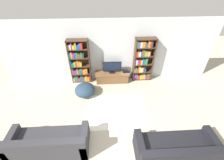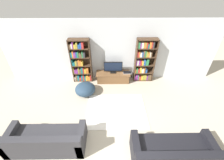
{
  "view_description": "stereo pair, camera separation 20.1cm",
  "coord_description": "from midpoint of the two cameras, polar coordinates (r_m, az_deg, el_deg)",
  "views": [
    {
      "loc": [
        -0.24,
        -1.41,
        4.03
      ],
      "look_at": [
        0.02,
        3.05,
        0.7
      ],
      "focal_mm": 24.0,
      "sensor_mm": 36.0,
      "label": 1
    },
    {
      "loc": [
        -0.04,
        -1.41,
        4.03
      ],
      "look_at": [
        0.02,
        3.05,
        0.7
      ],
      "focal_mm": 24.0,
      "sensor_mm": 36.0,
      "label": 2
    }
  ],
  "objects": [
    {
      "name": "television",
      "position": [
        6.32,
        -0.87,
        4.94
      ],
      "size": [
        0.78,
        0.16,
        0.52
      ],
      "color": "black",
      "rests_on": "tv_stand"
    },
    {
      "name": "bookshelf_left",
      "position": [
        6.4,
        -13.22,
        6.39
      ],
      "size": [
        0.82,
        0.3,
        1.9
      ],
      "color": "#422D1E",
      "rests_on": "ground_plane"
    },
    {
      "name": "laptop",
      "position": [
        6.49,
        4.58,
        3.0
      ],
      "size": [
        0.36,
        0.23,
        0.03
      ],
      "color": "#B7B7BC",
      "rests_on": "tv_stand"
    },
    {
      "name": "couch_right_sofa",
      "position": [
        4.52,
        22.14,
        -23.73
      ],
      "size": [
        2.08,
        0.89,
        0.84
      ],
      "color": "black",
      "rests_on": "ground_plane"
    },
    {
      "name": "beanbag_ottoman",
      "position": [
        5.96,
        -11.18,
        -3.73
      ],
      "size": [
        0.79,
        0.79,
        0.46
      ],
      "primitive_type": "ellipsoid",
      "color": "#23384C",
      "rests_on": "ground_plane"
    },
    {
      "name": "wall_back",
      "position": [
        6.27,
        -1.81,
        10.89
      ],
      "size": [
        8.8,
        0.06,
        2.6
      ],
      "color": "silver",
      "rests_on": "ground_plane"
    },
    {
      "name": "couch_left_sectional",
      "position": [
        4.71,
        -24.13,
        -21.24
      ],
      "size": [
        2.1,
        0.84,
        0.81
      ],
      "color": "#2D2D33",
      "rests_on": "ground_plane"
    },
    {
      "name": "bookshelf_right",
      "position": [
        6.46,
        10.68,
        7.34
      ],
      "size": [
        0.82,
        0.3,
        1.9
      ],
      "color": "#422D1E",
      "rests_on": "ground_plane"
    },
    {
      "name": "area_rug",
      "position": [
        5.4,
        0.96,
        -11.42
      ],
      "size": [
        2.06,
        1.61,
        0.02
      ],
      "color": "white",
      "rests_on": "ground_plane"
    },
    {
      "name": "tv_stand",
      "position": [
        6.56,
        -0.82,
        1.15
      ],
      "size": [
        1.45,
        0.5,
        0.43
      ],
      "color": "brown",
      "rests_on": "ground_plane"
    }
  ]
}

